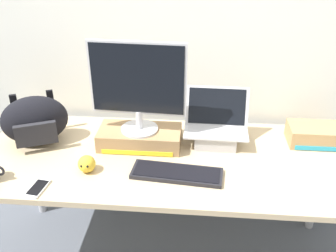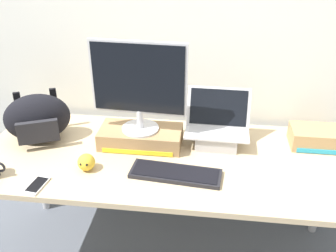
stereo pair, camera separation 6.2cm
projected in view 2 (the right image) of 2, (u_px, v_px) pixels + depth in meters
name	position (u px, v px, depth m)	size (l,w,h in m)	color
back_wall	(179.00, 24.00, 2.15)	(7.00, 0.10, 2.60)	silver
desk	(168.00, 166.00, 2.01)	(1.97, 0.80, 0.74)	tan
toner_box_yellow	(141.00, 137.00, 2.06)	(0.44, 0.22, 0.09)	#9E7A51
desktop_monitor	(139.00, 85.00, 1.92)	(0.49, 0.20, 0.48)	silver
open_laptop	(217.00, 132.00, 2.07)	(0.34, 0.23, 0.29)	#ADADB2
external_keyboard	(176.00, 173.00, 1.83)	(0.45, 0.19, 0.02)	black
messenger_backpack	(37.00, 118.00, 2.07)	(0.40, 0.32, 0.27)	black
cell_phone	(37.00, 185.00, 1.76)	(0.08, 0.15, 0.01)	silver
plush_toy	(86.00, 162.00, 1.86)	(0.09, 0.09, 0.09)	gold
toner_box_cyan	(321.00, 138.00, 2.05)	(0.32, 0.18, 0.10)	#A88456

